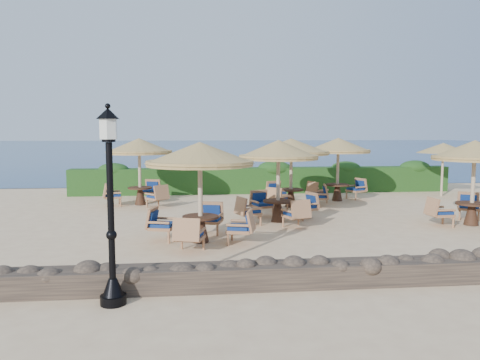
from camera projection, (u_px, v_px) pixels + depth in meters
The scene contains 12 objects.
ground at pixel (298, 222), 15.18m from camera, with size 120.00×120.00×0.00m, color beige.
sea at pixel (210, 147), 84.41m from camera, with size 160.00×160.00×0.00m, color navy.
hedge at pixel (264, 180), 22.24m from camera, with size 18.00×0.90×1.20m, color #183D13.
stone_wall at pixel (372, 272), 9.03m from camera, with size 15.00×0.65×0.44m, color brown.
lamp_post at pixel (111, 214), 7.79m from camera, with size 0.44×0.44×3.31m.
extra_parasol at pixel (443, 148), 20.91m from camera, with size 2.30×2.30×2.41m.
cafe_set_0 at pixel (200, 173), 12.19m from camera, with size 2.88×2.88×2.65m.
cafe_set_1 at pixel (278, 168), 14.97m from camera, with size 2.87×2.87×2.65m.
cafe_set_2 at pixel (474, 166), 14.44m from camera, with size 2.68×2.77×2.65m.
cafe_set_3 at pixel (139, 158), 18.47m from camera, with size 2.75×2.75×2.65m.
cafe_set_4 at pixel (291, 157), 17.90m from camera, with size 2.92×2.92×2.65m.
cafe_set_5 at pixel (338, 154), 19.51m from camera, with size 2.84×2.68×2.65m.
Camera 1 is at (-3.46, -14.67, 2.94)m, focal length 35.00 mm.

